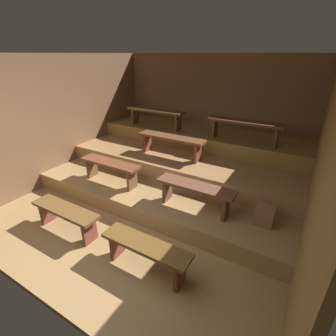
# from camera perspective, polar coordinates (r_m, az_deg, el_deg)

# --- Properties ---
(ground) EXTENTS (5.63, 5.40, 0.08)m
(ground) POSITION_cam_1_polar(r_m,az_deg,el_deg) (4.99, -0.73, -6.74)
(ground) COLOR #9B7748
(wall_back) EXTENTS (5.63, 0.06, 2.59)m
(wall_back) POSITION_cam_1_polar(r_m,az_deg,el_deg) (6.48, 10.24, 13.13)
(wall_back) COLOR #836042
(wall_back) RESTS_ON ground
(wall_left) EXTENTS (0.06, 5.40, 2.59)m
(wall_left) POSITION_cam_1_polar(r_m,az_deg,el_deg) (6.04, -21.45, 10.98)
(wall_left) COLOR brown
(wall_left) RESTS_ON ground
(wall_right) EXTENTS (0.06, 5.40, 2.59)m
(wall_right) POSITION_cam_1_polar(r_m,az_deg,el_deg) (3.85, 32.04, 1.51)
(wall_right) COLOR olive
(wall_right) RESTS_ON ground
(platform_lower) EXTENTS (4.83, 3.32, 0.31)m
(platform_lower) POSITION_cam_1_polar(r_m,az_deg,el_deg) (5.38, 2.78, -1.89)
(platform_lower) COLOR #A17E4D
(platform_lower) RESTS_ON ground
(platform_middle) EXTENTS (4.83, 2.34, 0.31)m
(platform_middle) POSITION_cam_1_polar(r_m,az_deg,el_deg) (5.65, 5.19, 2.87)
(platform_middle) COLOR #A67A4B
(platform_middle) RESTS_ON platform_lower
(platform_upper) EXTENTS (4.83, 1.27, 0.31)m
(platform_upper) POSITION_cam_1_polar(r_m,az_deg,el_deg) (6.01, 7.56, 7.26)
(platform_upper) COLOR olive
(platform_upper) RESTS_ON platform_middle
(bench_floor_left) EXTENTS (1.22, 0.31, 0.43)m
(bench_floor_left) POSITION_cam_1_polar(r_m,az_deg,el_deg) (4.19, -22.56, -9.69)
(bench_floor_left) COLOR brown
(bench_floor_left) RESTS_ON ground
(bench_floor_right) EXTENTS (1.22, 0.31, 0.43)m
(bench_floor_right) POSITION_cam_1_polar(r_m,az_deg,el_deg) (3.29, -5.13, -18.24)
(bench_floor_right) COLOR brown
(bench_floor_right) RESTS_ON ground
(bench_lower_left) EXTENTS (1.26, 0.31, 0.43)m
(bench_lower_left) POSITION_cam_1_polar(r_m,az_deg,el_deg) (4.79, -13.18, 0.38)
(bench_lower_left) COLOR brown
(bench_lower_left) RESTS_ON platform_lower
(bench_lower_right) EXTENTS (1.26, 0.31, 0.43)m
(bench_lower_right) POSITION_cam_1_polar(r_m,az_deg,el_deg) (3.89, 6.32, -5.12)
(bench_lower_right) COLOR brown
(bench_lower_right) RESTS_ON platform_lower
(bench_middle_center) EXTENTS (1.44, 0.31, 0.43)m
(bench_middle_center) POSITION_cam_1_polar(r_m,az_deg,el_deg) (5.09, 0.75, 6.38)
(bench_middle_center) COLOR brown
(bench_middle_center) RESTS_ON platform_middle
(bench_upper_left) EXTENTS (1.49, 0.31, 0.43)m
(bench_upper_left) POSITION_cam_1_polar(r_m,az_deg,el_deg) (6.10, -2.90, 12.53)
(bench_upper_left) COLOR brown
(bench_upper_left) RESTS_ON platform_upper
(bench_upper_right) EXTENTS (1.49, 0.31, 0.43)m
(bench_upper_right) POSITION_cam_1_polar(r_m,az_deg,el_deg) (5.26, 17.33, 9.44)
(bench_upper_right) COLOR brown
(bench_upper_right) RESTS_ON platform_upper
(wooden_crate_lower) EXTENTS (0.26, 0.26, 0.26)m
(wooden_crate_lower) POSITION_cam_1_polar(r_m,az_deg,el_deg) (3.91, 21.42, -10.16)
(wooden_crate_lower) COLOR #8D5E40
(wooden_crate_lower) RESTS_ON platform_lower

